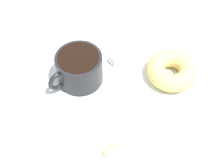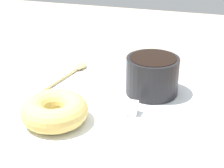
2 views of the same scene
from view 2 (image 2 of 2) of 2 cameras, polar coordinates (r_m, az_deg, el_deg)
The scene contains 6 objects.
ground_plane at distance 71.38cm, azimuth -0.77°, elevation -1.51°, with size 120.00×120.00×2.00cm, color tan.
napkin at distance 68.65cm, azimuth -0.00°, elevation -1.61°, with size 34.99×34.99×0.30cm, color white.
coffee_cup at distance 68.22cm, azimuth 6.20°, elevation 1.51°, with size 9.59×12.31×6.84cm.
donut at distance 60.00cm, azimuth -8.78°, elevation -4.02°, with size 10.75×10.75×3.89cm, color #E5C66B.
spoon at distance 77.74cm, azimuth -5.85°, elevation 2.12°, with size 4.61×14.73×0.90cm.
sugar_cube at distance 62.13cm, azimuth 3.02°, elevation -3.61°, with size 1.99×1.99×1.99cm, color white.
Camera 2 is at (-18.64, 60.57, 31.85)cm, focal length 60.00 mm.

